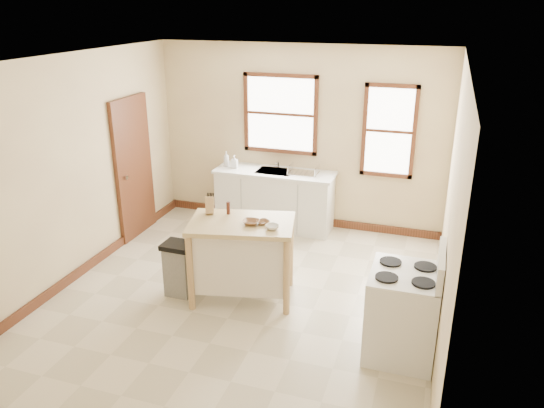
{
  "coord_description": "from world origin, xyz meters",
  "views": [
    {
      "loc": [
        2.07,
        -5.21,
        3.37
      ],
      "look_at": [
        0.24,
        0.4,
        1.1
      ],
      "focal_mm": 35.0,
      "sensor_mm": 36.0,
      "label": 1
    }
  ],
  "objects": [
    {
      "name": "bowl_b",
      "position": [
        0.25,
        0.06,
        1.0
      ],
      "size": [
        0.2,
        0.2,
        0.04
      ],
      "primitive_type": "imported",
      "rotation": [
        0.0,
        0.0,
        0.86
      ],
      "color": "brown",
      "rests_on": "kitchen_island"
    },
    {
      "name": "soap_bottle_b",
      "position": [
        -0.95,
        2.16,
        1.02
      ],
      "size": [
        0.1,
        0.1,
        0.2
      ],
      "primitive_type": "imported",
      "rotation": [
        0.0,
        0.0,
        0.08
      ],
      "color": "#B2B2B2",
      "rests_on": "sink_counter"
    },
    {
      "name": "dish_rack",
      "position": [
        0.15,
        2.21,
        0.97
      ],
      "size": [
        0.45,
        0.35,
        0.11
      ],
      "primitive_type": null,
      "rotation": [
        0.0,
        0.0,
        0.04
      ],
      "color": "silver",
      "rests_on": "sink_counter"
    },
    {
      "name": "door_left",
      "position": [
        -2.21,
        1.3,
        1.05
      ],
      "size": [
        0.06,
        0.9,
        2.1
      ],
      "primitive_type": "cube",
      "color": "#3F2011",
      "rests_on": "ground"
    },
    {
      "name": "window_main",
      "position": [
        -0.3,
        2.48,
        1.75
      ],
      "size": [
        1.17,
        0.06,
        1.22
      ],
      "primitive_type": null,
      "color": "#3F2011",
      "rests_on": "wall_back"
    },
    {
      "name": "wall_right",
      "position": [
        2.25,
        0.0,
        1.4
      ],
      "size": [
        0.04,
        5.0,
        2.8
      ],
      "primitive_type": "cube",
      "color": "beige",
      "rests_on": "ground"
    },
    {
      "name": "pepper_grinder",
      "position": [
        -0.24,
        0.21,
        1.06
      ],
      "size": [
        0.05,
        0.05,
        0.15
      ],
      "primitive_type": "cylinder",
      "rotation": [
        0.0,
        0.0,
        0.12
      ],
      "color": "#3F1A11",
      "rests_on": "kitchen_island"
    },
    {
      "name": "sink_counter",
      "position": [
        -0.3,
        2.2,
        0.46
      ],
      "size": [
        1.86,
        0.62,
        0.92
      ],
      "primitive_type": null,
      "color": "silver",
      "rests_on": "ground"
    },
    {
      "name": "knife_block",
      "position": [
        -0.46,
        0.15,
        1.08
      ],
      "size": [
        0.13,
        0.13,
        0.2
      ],
      "primitive_type": null,
      "rotation": [
        0.0,
        0.0,
        0.41
      ],
      "color": "tan",
      "rests_on": "kitchen_island"
    },
    {
      "name": "trash_bin",
      "position": [
        -0.76,
        -0.15,
        0.34
      ],
      "size": [
        0.36,
        0.3,
        0.68
      ],
      "primitive_type": null,
      "rotation": [
        0.0,
        0.0,
        -0.03
      ],
      "color": "gray",
      "rests_on": "ground"
    },
    {
      "name": "wall_left",
      "position": [
        -2.25,
        0.0,
        1.4
      ],
      "size": [
        0.04,
        5.0,
        2.8
      ],
      "primitive_type": "cube",
      "color": "beige",
      "rests_on": "ground"
    },
    {
      "name": "window_side",
      "position": [
        1.35,
        2.48,
        1.6
      ],
      "size": [
        0.77,
        0.06,
        1.37
      ],
      "primitive_type": null,
      "color": "#3F2011",
      "rests_on": "wall_back"
    },
    {
      "name": "floor",
      "position": [
        0.0,
        0.0,
        0.0
      ],
      "size": [
        5.0,
        5.0,
        0.0
      ],
      "primitive_type": "plane",
      "color": "beige",
      "rests_on": "ground"
    },
    {
      "name": "faucet",
      "position": [
        -0.3,
        2.38,
        1.03
      ],
      "size": [
        0.03,
        0.03,
        0.22
      ],
      "primitive_type": "cylinder",
      "color": "silver",
      "rests_on": "sink_counter"
    },
    {
      "name": "kitchen_island",
      "position": [
        -0.01,
        0.03,
        0.49
      ],
      "size": [
        1.34,
        1.01,
        0.98
      ],
      "primitive_type": null,
      "rotation": [
        0.0,
        0.0,
        0.22
      ],
      "color": "tan",
      "rests_on": "ground"
    },
    {
      "name": "soap_bottle_a",
      "position": [
        -1.1,
        2.2,
        1.04
      ],
      "size": [
        0.12,
        0.12,
        0.24
      ],
      "primitive_type": "imported",
      "rotation": [
        0.0,
        0.0,
        0.4
      ],
      "color": "#B2B2B2",
      "rests_on": "sink_counter"
    },
    {
      "name": "bowl_a",
      "position": [
        0.12,
        0.0,
        1.01
      ],
      "size": [
        0.21,
        0.21,
        0.05
      ],
      "primitive_type": "imported",
      "rotation": [
        0.0,
        0.0,
        0.13
      ],
      "color": "brown",
      "rests_on": "kitchen_island"
    },
    {
      "name": "bowl_c",
      "position": [
        0.39,
        -0.06,
        1.01
      ],
      "size": [
        0.17,
        0.17,
        0.05
      ],
      "primitive_type": "imported",
      "rotation": [
        0.0,
        0.0,
        -0.08
      ],
      "color": "silver",
      "rests_on": "kitchen_island"
    },
    {
      "name": "gas_stove",
      "position": [
        1.9,
        -0.5,
        0.59
      ],
      "size": [
        0.73,
        0.74,
        1.18
      ],
      "primitive_type": null,
      "color": "silver",
      "rests_on": "ground"
    },
    {
      "name": "ceiling",
      "position": [
        0.0,
        0.0,
        2.8
      ],
      "size": [
        5.0,
        5.0,
        0.0
      ],
      "primitive_type": "plane",
      "rotation": [
        3.14,
        0.0,
        0.0
      ],
      "color": "white",
      "rests_on": "ground"
    },
    {
      "name": "wall_back",
      "position": [
        0.0,
        2.5,
        1.4
      ],
      "size": [
        4.5,
        0.04,
        2.8
      ],
      "primitive_type": "cube",
      "color": "beige",
      "rests_on": "ground"
    },
    {
      "name": "baseboard_back",
      "position": [
        0.0,
        2.47,
        0.06
      ],
      "size": [
        4.5,
        0.04,
        0.12
      ],
      "primitive_type": "cube",
      "color": "#3F2011",
      "rests_on": "ground"
    },
    {
      "name": "baseboard_left",
      "position": [
        -2.22,
        0.0,
        0.06
      ],
      "size": [
        0.04,
        5.0,
        0.12
      ],
      "primitive_type": "cube",
      "color": "#3F2011",
      "rests_on": "ground"
    }
  ]
}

